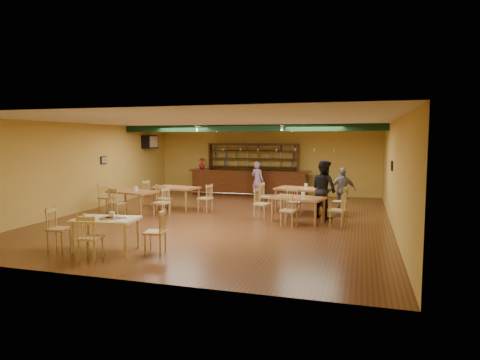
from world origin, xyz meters
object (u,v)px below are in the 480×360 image
(bar_counter, at_px, (249,183))
(dining_table_c, at_px, (133,202))
(dining_table_a, at_px, (176,198))
(dining_table_d, at_px, (298,209))
(near_table, at_px, (106,235))
(patron_right_a, at_px, (324,189))
(patron_bar, at_px, (257,180))
(dining_table_b, at_px, (301,200))

(bar_counter, distance_m, dining_table_c, 5.88)
(dining_table_a, bearing_deg, dining_table_d, -2.28)
(bar_counter, bearing_deg, near_table, -94.27)
(patron_right_a, bearing_deg, patron_bar, -5.70)
(dining_table_a, bearing_deg, near_table, -68.35)
(dining_table_c, distance_m, near_table, 4.67)
(dining_table_a, distance_m, patron_right_a, 5.22)
(bar_counter, bearing_deg, patron_right_a, -50.44)
(bar_counter, height_order, dining_table_b, bar_counter)
(bar_counter, relative_size, patron_right_a, 2.91)
(patron_bar, distance_m, patron_right_a, 4.59)
(dining_table_d, relative_size, patron_bar, 0.97)
(bar_counter, height_order, dining_table_a, bar_counter)
(dining_table_a, relative_size, dining_table_c, 1.02)
(dining_table_b, xyz_separation_m, near_table, (-3.47, -6.05, -0.05))
(bar_counter, xyz_separation_m, patron_right_a, (3.56, -4.31, 0.35))
(bar_counter, xyz_separation_m, dining_table_c, (-2.59, -5.28, -0.18))
(patron_bar, relative_size, patron_right_a, 0.85)
(bar_counter, distance_m, near_table, 9.59)
(patron_right_a, bearing_deg, dining_table_d, 94.77)
(near_table, bearing_deg, dining_table_c, 105.75)
(near_table, distance_m, patron_right_a, 6.79)
(dining_table_a, xyz_separation_m, patron_bar, (2.19, 3.14, 0.39))
(bar_counter, height_order, near_table, bar_counter)
(dining_table_b, height_order, patron_bar, patron_bar)
(patron_bar, height_order, patron_right_a, patron_right_a)
(dining_table_a, bearing_deg, patron_right_a, 8.58)
(dining_table_a, relative_size, near_table, 1.14)
(bar_counter, relative_size, dining_table_c, 3.48)
(dining_table_c, bearing_deg, dining_table_b, 30.57)
(dining_table_a, xyz_separation_m, dining_table_b, (4.38, 0.46, 0.03))
(dining_table_a, distance_m, dining_table_c, 1.63)
(dining_table_d, xyz_separation_m, near_table, (-3.60, -4.41, -0.01))
(bar_counter, relative_size, dining_table_a, 3.42)
(dining_table_b, bearing_deg, patron_right_a, -34.32)
(bar_counter, bearing_deg, dining_table_a, -112.32)
(dining_table_d, distance_m, patron_bar, 4.92)
(bar_counter, distance_m, dining_table_b, 4.46)
(patron_right_a, bearing_deg, near_table, 94.48)
(near_table, bearing_deg, dining_table_b, 52.25)
(patron_bar, bearing_deg, dining_table_b, 150.41)
(bar_counter, xyz_separation_m, near_table, (-0.71, -9.56, -0.20))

